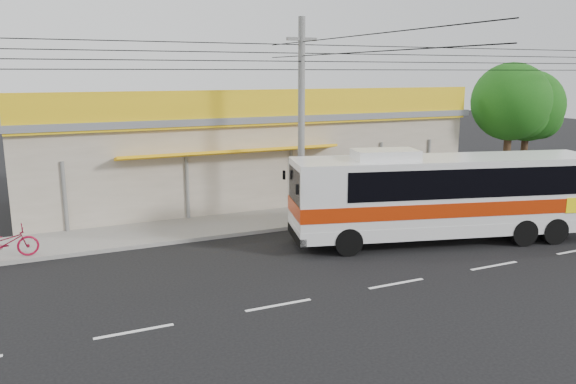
# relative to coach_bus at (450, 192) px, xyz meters

# --- Properties ---
(ground) EXTENTS (120.00, 120.00, 0.00)m
(ground) POSITION_rel_coach_bus_xyz_m (-4.48, -0.52, -1.95)
(ground) COLOR black
(ground) RESTS_ON ground
(sidewalk) EXTENTS (30.00, 3.20, 0.15)m
(sidewalk) POSITION_rel_coach_bus_xyz_m (-4.48, 5.48, -1.88)
(sidewalk) COLOR gray
(sidewalk) RESTS_ON ground
(lane_markings) EXTENTS (50.00, 0.12, 0.01)m
(lane_markings) POSITION_rel_coach_bus_xyz_m (-4.48, -3.02, -1.95)
(lane_markings) COLOR silver
(lane_markings) RESTS_ON ground
(storefront_building) EXTENTS (22.60, 9.20, 5.70)m
(storefront_building) POSITION_rel_coach_bus_xyz_m (-4.49, 11.02, 0.35)
(storefront_building) COLOR gray
(storefront_building) RESTS_ON ground
(coach_bus) EXTENTS (12.09, 5.37, 3.65)m
(coach_bus) POSITION_rel_coach_bus_xyz_m (0.00, 0.00, 0.00)
(coach_bus) COLOR silver
(coach_bus) RESTS_ON ground
(motorbike_red) EXTENTS (2.18, 0.90, 1.12)m
(motorbike_red) POSITION_rel_coach_bus_xyz_m (-15.61, 4.18, -1.24)
(motorbike_red) COLOR maroon
(motorbike_red) RESTS_ON sidewalk
(utility_pole) EXTENTS (34.00, 14.00, 8.59)m
(utility_pole) POSITION_rel_coach_bus_xyz_m (-4.44, 3.96, 5.14)
(utility_pole) COLOR #5E5E5C
(utility_pole) RESTS_ON ground
(tree_near) EXTENTS (4.22, 4.22, 6.99)m
(tree_near) POSITION_rel_coach_bus_xyz_m (9.54, 6.38, 2.78)
(tree_near) COLOR #322014
(tree_near) RESTS_ON ground
(tree_far) EXTENTS (3.98, 3.98, 6.60)m
(tree_far) POSITION_rel_coach_bus_xyz_m (11.23, 6.77, 2.52)
(tree_far) COLOR #322014
(tree_far) RESTS_ON ground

